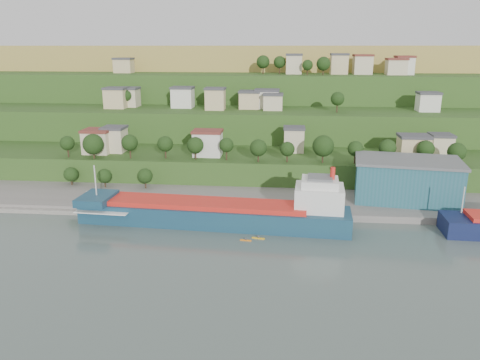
# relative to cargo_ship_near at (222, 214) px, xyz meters

# --- Properties ---
(ground) EXTENTS (500.00, 500.00, 0.00)m
(ground) POSITION_rel_cargo_ship_near_xyz_m (6.42, -10.07, -3.06)
(ground) COLOR #45534E
(ground) RESTS_ON ground
(quay) EXTENTS (220.00, 26.00, 4.00)m
(quay) POSITION_rel_cargo_ship_near_xyz_m (26.42, 17.93, -3.06)
(quay) COLOR slate
(quay) RESTS_ON ground
(pebble_beach) EXTENTS (40.00, 18.00, 2.40)m
(pebble_beach) POSITION_rel_cargo_ship_near_xyz_m (-48.58, 11.93, -3.06)
(pebble_beach) COLOR slate
(pebble_beach) RESTS_ON ground
(hillside) EXTENTS (360.00, 210.99, 96.00)m
(hillside) POSITION_rel_cargo_ship_near_xyz_m (6.42, 158.66, -2.99)
(hillside) COLOR #284719
(hillside) RESTS_ON ground
(cargo_ship_near) EXTENTS (75.20, 16.46, 19.16)m
(cargo_ship_near) POSITION_rel_cargo_ship_near_xyz_m (0.00, 0.00, 0.00)
(cargo_ship_near) COLOR navy
(cargo_ship_near) RESTS_ON ground
(warehouse) EXTENTS (33.27, 22.99, 12.80)m
(warehouse) POSITION_rel_cargo_ship_near_xyz_m (54.10, 20.92, 5.37)
(warehouse) COLOR #205862
(warehouse) RESTS_ON quay
(caravan) EXTENTS (5.88, 4.25, 2.53)m
(caravan) POSITION_rel_cargo_ship_near_xyz_m (-42.20, 14.85, -0.59)
(caravan) COLOR white
(caravan) RESTS_ON pebble_beach
(dinghy) EXTENTS (4.58, 3.01, 0.86)m
(dinghy) POSITION_rel_cargo_ship_near_xyz_m (-34.70, 6.49, -1.43)
(dinghy) COLOR silver
(dinghy) RESTS_ON pebble_beach
(kayak_orange) EXTENTS (2.94, 0.88, 0.73)m
(kayak_orange) POSITION_rel_cargo_ship_near_xyz_m (7.46, -10.79, -2.85)
(kayak_orange) COLOR orange
(kayak_orange) RESTS_ON ground
(kayak_yellow) EXTENTS (3.38, 1.23, 0.83)m
(kayak_yellow) POSITION_rel_cargo_ship_near_xyz_m (10.56, -9.19, -2.81)
(kayak_yellow) COLOR gold
(kayak_yellow) RESTS_ON ground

